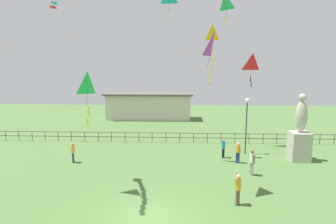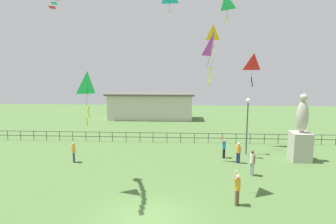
{
  "view_description": "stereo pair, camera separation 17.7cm",
  "coord_description": "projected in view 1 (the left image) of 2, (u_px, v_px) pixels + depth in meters",
  "views": [
    {
      "loc": [
        1.49,
        -12.69,
        7.22
      ],
      "look_at": [
        0.68,
        5.23,
        4.32
      ],
      "focal_mm": 31.2,
      "sensor_mm": 36.0,
      "label": 1
    },
    {
      "loc": [
        1.67,
        -12.68,
        7.22
      ],
      "look_at": [
        0.68,
        5.23,
        4.32
      ],
      "focal_mm": 31.2,
      "sensor_mm": 36.0,
      "label": 2
    }
  ],
  "objects": [
    {
      "name": "kite_1",
      "position": [
        88.0,
        87.0,
        15.47
      ],
      "size": [
        1.03,
        1.17,
        2.93
      ],
      "color": "#1EB759"
    },
    {
      "name": "person_4",
      "position": [
        238.0,
        187.0,
        15.08
      ],
      "size": [
        0.47,
        0.43,
        1.96
      ],
      "color": "brown",
      "rests_on": "ground_plane"
    },
    {
      "name": "person_2",
      "position": [
        252.0,
        161.0,
        19.18
      ],
      "size": [
        0.32,
        0.47,
        1.73
      ],
      "color": "#99999E",
      "rests_on": "ground_plane"
    },
    {
      "name": "waterfront_railing",
      "position": [
        161.0,
        136.0,
        27.46
      ],
      "size": [
        36.06,
        0.06,
        0.95
      ],
      "color": "#4C4742",
      "rests_on": "ground_plane"
    },
    {
      "name": "kite_0",
      "position": [
        253.0,
        63.0,
        24.98
      ],
      "size": [
        1.24,
        0.74,
        2.9
      ],
      "color": "red"
    },
    {
      "name": "person_0",
      "position": [
        73.0,
        151.0,
        21.7
      ],
      "size": [
        0.28,
        0.42,
        1.53
      ],
      "color": "navy",
      "rests_on": "ground_plane"
    },
    {
      "name": "kite_5",
      "position": [
        213.0,
        34.0,
        21.5
      ],
      "size": [
        0.78,
        0.57,
        2.9
      ],
      "color": "yellow"
    },
    {
      "name": "person_3",
      "position": [
        238.0,
        151.0,
        21.63
      ],
      "size": [
        0.4,
        0.32,
        1.59
      ],
      "color": "navy",
      "rests_on": "ground_plane"
    },
    {
      "name": "lamppost",
      "position": [
        247.0,
        114.0,
        23.47
      ],
      "size": [
        0.36,
        0.36,
        4.61
      ],
      "color": "#38383D",
      "rests_on": "ground_plane"
    },
    {
      "name": "statue_monument",
      "position": [
        300.0,
        137.0,
        22.15
      ],
      "size": [
        1.41,
        1.41,
        5.13
      ],
      "color": "#B2AD9E",
      "rests_on": "ground_plane"
    },
    {
      "name": "kite_2",
      "position": [
        215.0,
        45.0,
        15.48
      ],
      "size": [
        0.85,
        1.19,
        2.91
      ],
      "color": "#B22DB2"
    },
    {
      "name": "ground_plane",
      "position": [
        149.0,
        220.0,
        13.73
      ],
      "size": [
        80.0,
        80.0,
        0.0
      ],
      "primitive_type": "plane",
      "color": "#4C7038"
    },
    {
      "name": "person_1",
      "position": [
        223.0,
        147.0,
        22.83
      ],
      "size": [
        0.39,
        0.39,
        1.77
      ],
      "color": "black",
      "rests_on": "ground_plane"
    },
    {
      "name": "pavilion_building",
      "position": [
        149.0,
        106.0,
        39.22
      ],
      "size": [
        11.69,
        3.63,
        3.5
      ],
      "color": "beige",
      "rests_on": "ground_plane"
    },
    {
      "name": "kite_3",
      "position": [
        224.0,
        2.0,
        23.36
      ],
      "size": [
        1.09,
        1.12,
        2.46
      ],
      "color": "#1EB759"
    }
  ]
}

